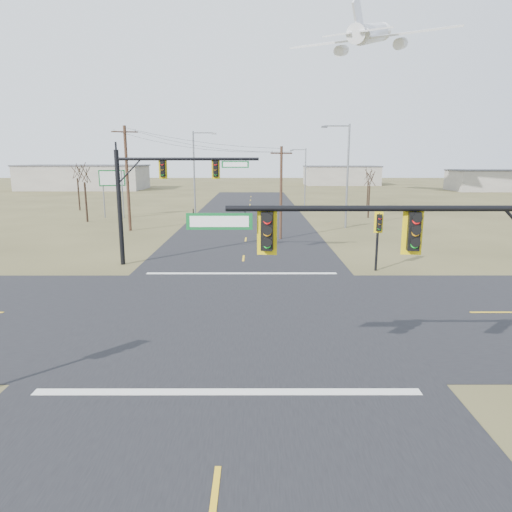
# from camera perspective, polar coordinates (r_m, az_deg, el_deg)

# --- Properties ---
(ground) EXTENTS (320.00, 320.00, 0.00)m
(ground) POSITION_cam_1_polar(r_m,az_deg,el_deg) (21.65, -2.40, -7.12)
(ground) COLOR brown
(ground) RESTS_ON ground
(road_ew) EXTENTS (160.00, 14.00, 0.02)m
(road_ew) POSITION_cam_1_polar(r_m,az_deg,el_deg) (21.64, -2.41, -7.10)
(road_ew) COLOR black
(road_ew) RESTS_ON ground
(road_ns) EXTENTS (14.00, 160.00, 0.02)m
(road_ns) POSITION_cam_1_polar(r_m,az_deg,el_deg) (21.64, -2.41, -7.09)
(road_ns) COLOR black
(road_ns) RESTS_ON ground
(stop_bar_near) EXTENTS (12.00, 0.40, 0.01)m
(stop_bar_near) POSITION_cam_1_polar(r_m,az_deg,el_deg) (14.76, -3.62, -16.58)
(stop_bar_near) COLOR silver
(stop_bar_near) RESTS_ON road_ns
(stop_bar_far) EXTENTS (12.00, 0.40, 0.01)m
(stop_bar_far) POSITION_cam_1_polar(r_m,az_deg,el_deg) (28.83, -1.81, -2.18)
(stop_bar_far) COLOR silver
(stop_bar_far) RESTS_ON road_ns
(mast_arm_near) EXTENTS (10.33, 0.48, 6.39)m
(mast_arm_near) POSITION_cam_1_polar(r_m,az_deg,el_deg) (13.26, 19.16, 0.83)
(mast_arm_near) COLOR black
(mast_arm_near) RESTS_ON ground
(mast_arm_far) EXTENTS (9.51, 0.51, 7.70)m
(mast_arm_far) POSITION_cam_1_polar(r_m,az_deg,el_deg) (31.30, -11.82, 8.89)
(mast_arm_far) COLOR black
(mast_arm_far) RESTS_ON ground
(pedestal_signal_ne) EXTENTS (0.62, 0.53, 3.87)m
(pedestal_signal_ne) POSITION_cam_1_polar(r_m,az_deg,el_deg) (29.99, 15.08, 3.50)
(pedestal_signal_ne) COLOR black
(pedestal_signal_ne) RESTS_ON ground
(utility_pole_near) EXTENTS (1.93, 0.77, 8.20)m
(utility_pole_near) POSITION_cam_1_polar(r_m,az_deg,el_deg) (40.89, 3.14, 8.08)
(utility_pole_near) COLOR #402A1B
(utility_pole_near) RESTS_ON ground
(utility_pole_far) EXTENTS (2.41, 0.95, 10.30)m
(utility_pole_far) POSITION_cam_1_polar(r_m,az_deg,el_deg) (47.53, -15.79, 9.43)
(utility_pole_far) COLOR #402A1B
(utility_pole_far) RESTS_ON ground
(highway_sign) EXTENTS (2.90, 1.25, 5.81)m
(highway_sign) POSITION_cam_1_polar(r_m,az_deg,el_deg) (59.05, -17.51, 8.59)
(highway_sign) COLOR slate
(highway_sign) RESTS_ON ground
(streetlight_a) EXTENTS (2.96, 0.41, 10.59)m
(streetlight_a) POSITION_cam_1_polar(r_m,az_deg,el_deg) (48.60, 11.12, 10.44)
(streetlight_a) COLOR slate
(streetlight_a) RESTS_ON ground
(streetlight_b) EXTENTS (2.41, 0.23, 8.67)m
(streetlight_b) POSITION_cam_1_polar(r_m,az_deg,el_deg) (69.31, 6.02, 10.10)
(streetlight_b) COLOR slate
(streetlight_b) RESTS_ON ground
(streetlight_c) EXTENTS (2.91, 0.37, 10.42)m
(streetlight_c) POSITION_cam_1_polar(r_m,az_deg,el_deg) (57.38, -7.52, 10.67)
(streetlight_c) COLOR slate
(streetlight_c) RESTS_ON ground
(bare_tree_a) EXTENTS (3.83, 3.83, 7.09)m
(bare_tree_a) POSITION_cam_1_polar(r_m,az_deg,el_deg) (56.01, -20.73, 9.73)
(bare_tree_a) COLOR black
(bare_tree_a) RESTS_ON ground
(bare_tree_b) EXTENTS (3.04, 3.04, 6.88)m
(bare_tree_b) POSITION_cam_1_polar(r_m,az_deg,el_deg) (69.14, -21.49, 9.87)
(bare_tree_b) COLOR black
(bare_tree_b) RESTS_ON ground
(bare_tree_c) EXTENTS (3.16, 3.16, 6.21)m
(bare_tree_c) POSITION_cam_1_polar(r_m,az_deg,el_deg) (57.96, 14.07, 9.45)
(bare_tree_c) COLOR black
(bare_tree_c) RESTS_ON ground
(bare_tree_d) EXTENTS (2.60, 2.60, 6.27)m
(bare_tree_d) POSITION_cam_1_polar(r_m,az_deg,el_deg) (69.26, 13.89, 9.97)
(bare_tree_d) COLOR black
(bare_tree_d) RESTS_ON ground
(warehouse_left) EXTENTS (28.00, 14.00, 5.50)m
(warehouse_left) POSITION_cam_1_polar(r_m,az_deg,el_deg) (117.84, -20.64, 9.14)
(warehouse_left) COLOR #9E998C
(warehouse_left) RESTS_ON ground
(warehouse_mid) EXTENTS (20.00, 12.00, 5.00)m
(warehouse_mid) POSITION_cam_1_polar(r_m,az_deg,el_deg) (132.73, 10.56, 9.82)
(warehouse_mid) COLOR #9E998C
(warehouse_mid) RESTS_ON ground
(warehouse_right) EXTENTS (18.00, 10.00, 4.50)m
(warehouse_right) POSITION_cam_1_polar(r_m,az_deg,el_deg) (118.61, 27.40, 8.34)
(warehouse_right) COLOR #9E998C
(warehouse_right) RESTS_ON ground
(jet_airliner) EXTENTS (24.72, 25.19, 12.10)m
(jet_airliner) POSITION_cam_1_polar(r_m,az_deg,el_deg) (84.14, 14.12, 25.36)
(jet_airliner) COLOR silver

